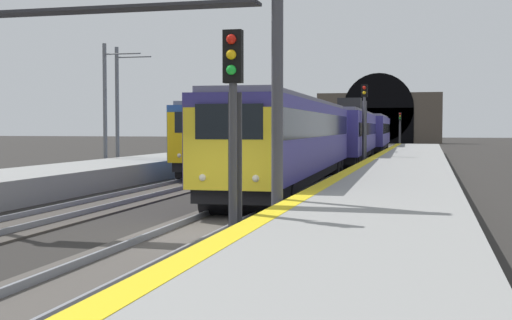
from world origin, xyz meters
The scene contains 14 objects.
ground_plane centered at (0.00, 0.00, 0.00)m, with size 320.00×320.00×0.00m, color #282623.
platform_right centered at (0.00, -4.38, 0.47)m, with size 112.00×4.21×0.94m, color gray.
platform_right_edge_strip centered at (0.00, -2.53, 0.94)m, with size 112.00×0.50×0.01m, color yellow.
track_main_line centered at (0.00, 0.00, 0.04)m, with size 160.00×2.78×0.21m.
track_adjacent_line centered at (0.00, 5.10, 0.04)m, with size 160.00×2.72×0.21m.
train_main_approaching centered at (33.49, 0.00, 2.19)m, with size 62.87×3.32×4.72m.
train_adjacent_platform centered at (45.02, 5.10, 2.21)m, with size 62.19×3.38×4.78m.
railway_signal_near centered at (-2.63, -1.80, 2.81)m, with size 0.39×0.38×4.59m.
railway_signal_mid centered at (25.44, -1.80, 3.04)m, with size 0.39×0.38×5.19m.
railway_signal_far centered at (75.34, -1.80, 2.79)m, with size 0.39×0.38×4.56m.
overhead_signal_gantry centered at (0.18, 2.55, 4.97)m, with size 0.70×9.53×6.43m.
tunnel_portal centered at (97.79, 2.55, 4.13)m, with size 2.41×20.06×11.34m.
catenary_mast_near centered at (20.80, 11.94, 3.75)m, with size 0.22×2.25×7.27m.
catenary_mast_far centered at (19.26, 11.94, 3.76)m, with size 0.22×2.27×7.29m.
Camera 1 is at (-15.82, -5.62, 2.67)m, focal length 48.20 mm.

